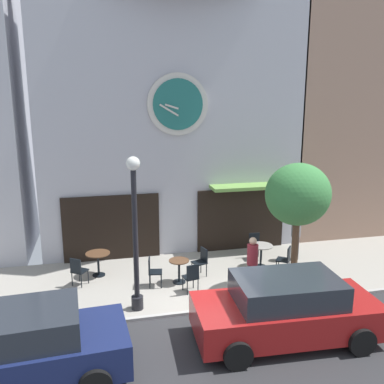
% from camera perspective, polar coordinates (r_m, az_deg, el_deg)
% --- Properties ---
extents(ground_plane, '(27.97, 10.39, 0.13)m').
position_cam_1_polar(ground_plane, '(10.99, 3.06, -18.03)').
color(ground_plane, '#9E998E').
extents(clock_building, '(9.47, 3.66, 10.99)m').
position_cam_1_polar(clock_building, '(15.64, -2.85, 13.11)').
color(clock_building, '#B2B2BC').
rests_on(clock_building, ground_plane).
extents(neighbor_building_right, '(6.98, 3.25, 15.83)m').
position_cam_1_polar(neighbor_building_right, '(19.38, 22.75, 18.79)').
color(neighbor_building_right, '#9E7A66').
rests_on(neighbor_building_right, ground_plane).
extents(street_lamp, '(0.36, 0.36, 4.16)m').
position_cam_1_polar(street_lamp, '(11.04, -7.72, -5.75)').
color(street_lamp, black).
rests_on(street_lamp, ground_plane).
extents(street_tree, '(1.89, 1.70, 3.79)m').
position_cam_1_polar(street_tree, '(12.29, 14.20, -0.42)').
color(street_tree, brown).
rests_on(street_tree, ground_plane).
extents(cafe_table_near_curb, '(0.77, 0.77, 0.76)m').
position_cam_1_polar(cafe_table_near_curb, '(13.83, -12.64, -8.86)').
color(cafe_table_near_curb, black).
rests_on(cafe_table_near_curb, ground_plane).
extents(cafe_table_center_left, '(0.62, 0.62, 0.73)m').
position_cam_1_polar(cafe_table_center_left, '(13.06, -1.77, -10.24)').
color(cafe_table_center_left, black).
rests_on(cafe_table_center_left, ground_plane).
extents(cafe_table_center, '(0.77, 0.77, 0.77)m').
position_cam_1_polar(cafe_table_center, '(14.33, 9.36, -7.91)').
color(cafe_table_center, black).
rests_on(cafe_table_center, ground_plane).
extents(cafe_chair_by_entrance, '(0.56, 0.56, 0.90)m').
position_cam_1_polar(cafe_chair_by_entrance, '(14.01, 12.60, -8.72)').
color(cafe_chair_by_entrance, black).
rests_on(cafe_chair_by_entrance, ground_plane).
extents(cafe_chair_left_end, '(0.56, 0.56, 0.90)m').
position_cam_1_polar(cafe_chair_left_end, '(13.28, -15.24, -10.11)').
color(cafe_chair_left_end, black).
rests_on(cafe_chair_left_end, ground_plane).
extents(cafe_chair_facing_wall, '(0.47, 0.47, 0.90)m').
position_cam_1_polar(cafe_chair_facing_wall, '(12.41, -0.07, -11.31)').
color(cafe_chair_facing_wall, black).
rests_on(cafe_chair_facing_wall, ground_plane).
extents(cafe_chair_corner, '(0.41, 0.41, 0.90)m').
position_cam_1_polar(cafe_chair_corner, '(15.06, 8.55, -6.98)').
color(cafe_chair_corner, black).
rests_on(cafe_chair_corner, ground_plane).
extents(cafe_chair_mid_row, '(0.46, 0.46, 0.90)m').
position_cam_1_polar(cafe_chair_mid_row, '(12.87, -5.37, -10.45)').
color(cafe_chair_mid_row, black).
rests_on(cafe_chair_mid_row, ground_plane).
extents(cafe_chair_curbside, '(0.50, 0.50, 0.90)m').
position_cam_1_polar(cafe_chair_curbside, '(13.53, 1.28, -9.18)').
color(cafe_chair_curbside, black).
rests_on(cafe_chair_curbside, ground_plane).
extents(pedestrian_grey, '(0.43, 0.43, 1.67)m').
position_cam_1_polar(pedestrian_grey, '(15.11, 13.91, -5.82)').
color(pedestrian_grey, '#2D2D38').
rests_on(pedestrian_grey, ground_plane).
extents(pedestrian_maroon, '(0.37, 0.37, 1.67)m').
position_cam_1_polar(pedestrian_maroon, '(12.48, 8.19, -9.63)').
color(pedestrian_maroon, '#2D2D38').
rests_on(pedestrian_maroon, ground_plane).
extents(parked_car_navy, '(4.40, 2.22, 1.55)m').
position_cam_1_polar(parked_car_navy, '(9.47, -22.61, -19.07)').
color(parked_car_navy, navy).
rests_on(parked_car_navy, ground_plane).
extents(parked_car_red, '(4.38, 2.19, 1.55)m').
position_cam_1_polar(parked_car_red, '(10.41, 12.64, -15.27)').
color(parked_car_red, maroon).
rests_on(parked_car_red, ground_plane).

